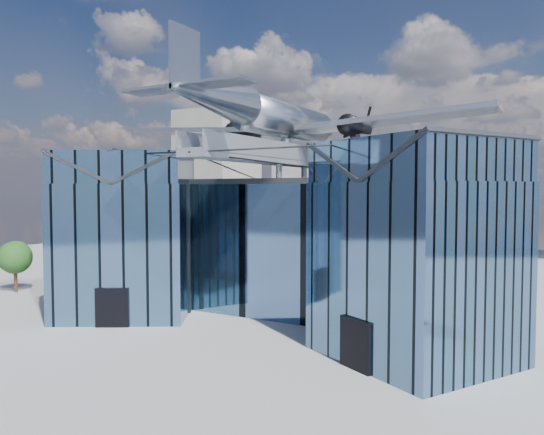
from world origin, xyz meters
The scene contains 5 objects.
ground_plane centered at (0.00, 0.00, 0.00)m, with size 120.00×120.00×0.00m, color gray.
museum centered at (0.00, 5.82, 5.54)m, with size 32.88×24.50×17.60m.
bg_towers centered at (1.45, 50.49, 10.01)m, with size 77.00×24.50×26.00m.
tree_plaza_w centered at (-25.05, 0.04, 3.10)m, with size 3.19×3.19×4.58m.
tree_side_w centered at (-22.36, 7.19, 3.56)m, with size 3.60×3.60×5.25m.
Camera 1 is at (17.69, -29.53, 9.09)m, focal length 35.00 mm.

